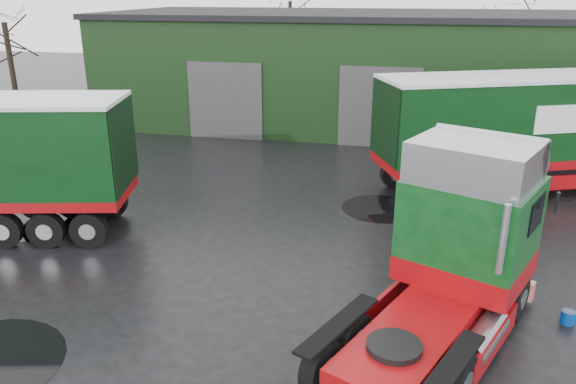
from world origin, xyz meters
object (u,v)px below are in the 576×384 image
(wash_bucket, at_px, (568,317))
(tree_back_b, at_px, (507,45))
(lorry_right, at_px, (549,133))
(tree_left, at_px, (10,56))
(tree_back_a, at_px, (290,27))
(warehouse, at_px, (387,68))
(hero_tractor, at_px, (435,260))

(wash_bucket, relative_size, tree_back_b, 0.04)
(lorry_right, relative_size, wash_bucket, 52.05)
(tree_left, height_order, tree_back_a, tree_back_a)
(lorry_right, height_order, wash_bucket, lorry_right)
(warehouse, bearing_deg, tree_back_a, 128.66)
(tree_back_a, bearing_deg, wash_bucket, -66.44)
(wash_bucket, bearing_deg, tree_back_b, 85.57)
(lorry_right, bearing_deg, wash_bucket, -30.28)
(warehouse, height_order, hero_tractor, warehouse)
(tree_left, distance_m, tree_back_b, 32.45)
(tree_back_a, xyz_separation_m, tree_back_b, (16.00, 0.00, -1.00))
(lorry_right, xyz_separation_m, tree_left, (-25.85, 3.00, 1.95))
(wash_bucket, bearing_deg, tree_back_a, 113.56)
(tree_left, bearing_deg, wash_bucket, -28.16)
(tree_back_b, bearing_deg, lorry_right, -93.13)
(hero_tractor, bearing_deg, warehouse, 119.70)
(lorry_right, relative_size, tree_back_b, 2.33)
(hero_tractor, height_order, tree_back_b, tree_back_b)
(lorry_right, xyz_separation_m, wash_bucket, (-1.27, -10.16, -2.14))
(lorry_right, relative_size, tree_back_a, 1.84)
(tree_left, xyz_separation_m, tree_back_a, (11.00, 18.00, 0.50))
(tree_back_b, bearing_deg, wash_bucket, -94.43)
(hero_tractor, relative_size, lorry_right, 0.41)
(hero_tractor, bearing_deg, wash_bucket, 53.06)
(lorry_right, bearing_deg, warehouse, -171.24)
(warehouse, height_order, tree_back_b, tree_back_b)
(hero_tractor, distance_m, tree_back_b, 33.53)
(tree_back_b, bearing_deg, warehouse, -128.66)
(tree_back_b, bearing_deg, hero_tractor, -99.87)
(wash_bucket, distance_m, tree_left, 28.18)
(lorry_right, height_order, tree_left, tree_left)
(lorry_right, height_order, tree_back_b, tree_back_b)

